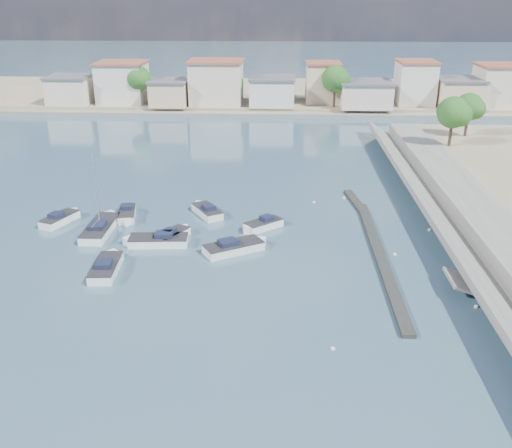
{
  "coord_description": "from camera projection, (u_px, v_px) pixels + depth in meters",
  "views": [
    {
      "loc": [
        -2.18,
        -36.99,
        22.54
      ],
      "look_at": [
        -4.42,
        14.1,
        1.4
      ],
      "focal_mm": 40.0,
      "sensor_mm": 36.0,
      "label": 1
    }
  ],
  "objects": [
    {
      "name": "breakwater",
      "position": [
        374.0,
        244.0,
        54.04
      ],
      "size": [
        2.0,
        31.02,
        0.35
      ],
      "color": "black",
      "rests_on": "ground"
    },
    {
      "name": "motorboat_d",
      "position": [
        262.0,
        225.0,
        57.66
      ],
      "size": [
        4.13,
        3.85,
        1.48
      ],
      "color": "white",
      "rests_on": "ground"
    },
    {
      "name": "sailboat",
      "position": [
        101.0,
        227.0,
        57.2
      ],
      "size": [
        2.37,
        7.62,
        9.0
      ],
      "color": "white",
      "rests_on": "ground"
    },
    {
      "name": "far_town",
      "position": [
        347.0,
        86.0,
        111.37
      ],
      "size": [
        113.01,
        12.8,
        8.35
      ],
      "color": "beige",
      "rests_on": "far_shore_land"
    },
    {
      "name": "motorboat_c",
      "position": [
        155.0,
        241.0,
        54.1
      ],
      "size": [
        6.23,
        2.5,
        1.48
      ],
      "color": "white",
      "rests_on": "ground"
    },
    {
      "name": "ground",
      "position": [
        296.0,
        163.0,
        79.61
      ],
      "size": [
        400.0,
        400.0,
        0.0
      ],
      "primitive_type": "plane",
      "color": "#294452",
      "rests_on": "ground"
    },
    {
      "name": "motorboat_f",
      "position": [
        206.0,
        211.0,
        61.41
      ],
      "size": [
        3.87,
        4.82,
        1.48
      ],
      "color": "white",
      "rests_on": "ground"
    },
    {
      "name": "far_shore_land",
      "position": [
        291.0,
        94.0,
        127.35
      ],
      "size": [
        160.0,
        40.0,
        1.4
      ],
      "primitive_type": "cube",
      "color": "gray",
      "rests_on": "ground"
    },
    {
      "name": "motorboat_h",
      "position": [
        236.0,
        247.0,
        52.81
      ],
      "size": [
        5.87,
        4.64,
        1.48
      ],
      "color": "white",
      "rests_on": "ground"
    },
    {
      "name": "motorboat_g",
      "position": [
        127.0,
        215.0,
        60.33
      ],
      "size": [
        2.45,
        4.95,
        1.48
      ],
      "color": "white",
      "rests_on": "ground"
    },
    {
      "name": "seawall_walkway",
      "position": [
        499.0,
        237.0,
        53.58
      ],
      "size": [
        5.0,
        90.0,
        1.8
      ],
      "primitive_type": "cube",
      "color": "slate",
      "rests_on": "ground"
    },
    {
      "name": "mooring_buoys",
      "position": [
        378.0,
        246.0,
        53.77
      ],
      "size": [
        11.74,
        30.51,
        0.34
      ],
      "color": "white",
      "rests_on": "ground"
    },
    {
      "name": "far_shore_quay",
      "position": [
        292.0,
        115.0,
        108.07
      ],
      "size": [
        160.0,
        2.5,
        0.8
      ],
      "primitive_type": "cube",
      "color": "slate",
      "rests_on": "ground"
    },
    {
      "name": "motorboat_b",
      "position": [
        174.0,
        235.0,
        55.37
      ],
      "size": [
        3.25,
        4.22,
        1.48
      ],
      "color": "white",
      "rests_on": "ground"
    },
    {
      "name": "motorboat_e",
      "position": [
        61.0,
        219.0,
        59.33
      ],
      "size": [
        3.25,
        4.92,
        1.48
      ],
      "color": "white",
      "rests_on": "ground"
    },
    {
      "name": "motorboat_a",
      "position": [
        107.0,
        267.0,
        49.1
      ],
      "size": [
        2.34,
        5.81,
        1.48
      ],
      "color": "white",
      "rests_on": "ground"
    },
    {
      "name": "shore_trees",
      "position": [
        340.0,
        87.0,
        102.85
      ],
      "size": [
        74.56,
        38.32,
        7.92
      ],
      "color": "#38281E",
      "rests_on": "ground"
    }
  ]
}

